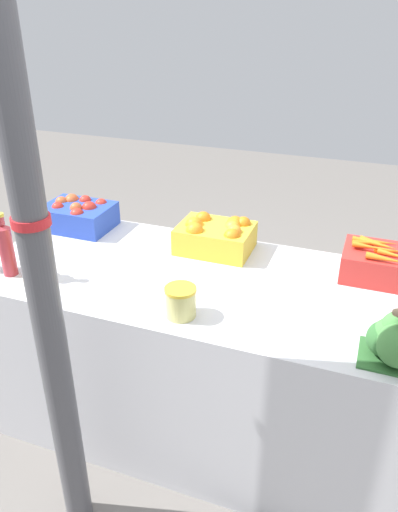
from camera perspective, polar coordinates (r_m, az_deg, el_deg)
name	(u,v)px	position (r m, az deg, el deg)	size (l,w,h in m)	color
ground_plane	(199,419)	(2.70, 0.00, -18.15)	(10.00, 10.00, 0.00)	slate
market_table	(199,354)	(2.41, 0.00, -11.10)	(1.96, 0.86, 0.85)	silver
support_pole	(37,256)	(1.62, -18.03, -0.04)	(0.12, 0.12, 2.43)	#4C4C51
apple_crate	(78,214)	(2.69, -13.62, 4.65)	(0.35, 0.26, 0.16)	#2847B7
orange_crate	(217,235)	(2.37, 2.03, 2.40)	(0.35, 0.26, 0.16)	gold
carrot_crate	(384,263)	(2.28, 20.34, -0.80)	(0.35, 0.26, 0.16)	red
broccoli_pile	(395,339)	(1.78, 21.50, -8.81)	(0.22, 0.20, 0.18)	#2D602D
juice_bottle_ruby	(6,248)	(2.29, -21.16, 0.81)	(0.06, 0.06, 0.29)	#B2333D
juice_bottle_golden	(28,255)	(2.23, -18.99, 0.10)	(0.07, 0.07, 0.27)	gold
pickle_jar	(181,302)	(1.89, -2.11, -5.24)	(0.12, 0.12, 0.12)	#D1CC75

